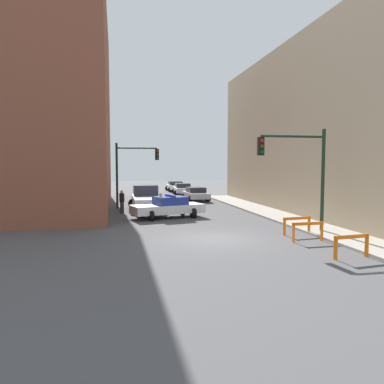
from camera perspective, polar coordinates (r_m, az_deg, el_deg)
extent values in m
plane|color=#4C4C4F|center=(17.94, 3.27, -7.13)|extent=(120.00, 120.00, 0.00)
cube|color=#9E998E|center=(20.40, 20.45, -5.83)|extent=(2.40, 44.00, 0.12)
cube|color=brown|center=(32.18, -25.49, 11.88)|extent=(14.00, 20.00, 16.03)
cube|color=tan|center=(30.85, 24.26, 8.66)|extent=(12.00, 28.00, 12.18)
cylinder|color=black|center=(20.31, 19.30, 1.71)|extent=(0.18, 0.18, 5.20)
cylinder|color=black|center=(19.52, 15.13, 8.17)|extent=(3.40, 0.12, 0.12)
cube|color=black|center=(18.80, 10.44, 6.87)|extent=(0.30, 0.22, 0.90)
sphere|color=red|center=(18.68, 10.62, 7.72)|extent=(0.18, 0.18, 0.18)
sphere|color=#4C3D0C|center=(18.66, 10.61, 6.89)|extent=(0.18, 0.18, 0.18)
sphere|color=#0C4219|center=(18.65, 10.59, 6.06)|extent=(0.18, 0.18, 0.18)
cylinder|color=black|center=(30.31, -11.37, 2.44)|extent=(0.18, 0.18, 5.20)
cylinder|color=black|center=(30.37, -8.39, 6.64)|extent=(3.20, 0.12, 0.12)
cube|color=black|center=(30.49, -5.36, 5.72)|extent=(0.30, 0.22, 0.90)
sphere|color=red|center=(30.35, -5.33, 6.23)|extent=(0.18, 0.18, 0.18)
sphere|color=#4C3D0C|center=(30.34, -5.33, 5.72)|extent=(0.18, 0.18, 0.18)
sphere|color=#0C4219|center=(30.34, -5.33, 5.21)|extent=(0.18, 0.18, 0.18)
cube|color=white|center=(24.67, -3.74, -2.55)|extent=(5.01, 2.97, 0.55)
cube|color=navy|center=(24.68, -3.34, -1.30)|extent=(2.32, 2.07, 0.52)
cylinder|color=black|center=(23.40, -6.25, -3.63)|extent=(0.38, 0.69, 0.66)
cylinder|color=black|center=(24.99, -7.57, -3.13)|extent=(0.38, 0.69, 0.66)
cylinder|color=black|center=(24.53, 0.18, -3.23)|extent=(0.38, 0.69, 0.66)
cylinder|color=black|center=(26.05, -1.48, -2.79)|extent=(0.38, 0.69, 0.66)
cube|color=#2633BF|center=(24.65, -3.34, -0.56)|extent=(0.54, 1.39, 0.12)
cube|color=silver|center=(28.34, -6.94, -1.38)|extent=(2.01, 5.40, 0.70)
cube|color=#2D333D|center=(29.35, -7.13, 0.28)|extent=(1.84, 1.73, 0.80)
cylinder|color=black|center=(29.98, -8.95, -1.76)|extent=(0.80, 0.26, 0.80)
cylinder|color=black|center=(30.12, -5.45, -1.70)|extent=(0.80, 0.26, 0.80)
cylinder|color=black|center=(26.66, -8.61, -2.52)|extent=(0.80, 0.26, 0.80)
cylinder|color=black|center=(26.82, -4.67, -2.44)|extent=(0.80, 0.26, 0.80)
cube|color=silver|center=(35.91, 0.53, -0.43)|extent=(2.00, 4.38, 0.52)
cube|color=#232833|center=(35.71, 0.60, 0.35)|extent=(1.67, 1.88, 0.48)
cylinder|color=black|center=(37.03, -1.24, -0.69)|extent=(0.63, 0.25, 0.62)
cylinder|color=black|center=(37.43, 1.23, -0.63)|extent=(0.63, 0.25, 0.62)
cylinder|color=black|center=(34.45, -0.24, -1.07)|extent=(0.63, 0.25, 0.62)
cylinder|color=black|center=(34.88, 2.40, -1.00)|extent=(0.63, 0.25, 0.62)
cube|color=silver|center=(43.02, -1.46, 0.37)|extent=(2.05, 4.40, 0.52)
cube|color=#232833|center=(42.81, -1.43, 1.02)|extent=(1.69, 1.90, 0.48)
cylinder|color=black|center=(44.27, -2.72, 0.14)|extent=(0.63, 0.26, 0.62)
cylinder|color=black|center=(44.46, -0.60, 0.16)|extent=(0.63, 0.26, 0.62)
cylinder|color=black|center=(41.63, -2.37, -0.13)|extent=(0.63, 0.26, 0.62)
cylinder|color=black|center=(41.82, -0.12, -0.10)|extent=(0.63, 0.26, 0.62)
cube|color=silver|center=(48.07, -2.58, 0.78)|extent=(1.82, 4.31, 0.52)
cube|color=#232833|center=(47.88, -2.55, 1.37)|extent=(1.59, 1.81, 0.48)
cylinder|color=black|center=(49.29, -3.77, 0.57)|extent=(0.62, 0.22, 0.62)
cylinder|color=black|center=(49.53, -1.87, 0.59)|extent=(0.62, 0.22, 0.62)
cylinder|color=black|center=(46.66, -3.34, 0.35)|extent=(0.62, 0.22, 0.62)
cylinder|color=black|center=(46.91, -1.34, 0.38)|extent=(0.62, 0.22, 0.62)
cylinder|color=#474C66|center=(24.52, -4.81, -3.06)|extent=(0.34, 0.34, 0.82)
cylinder|color=#B2B2B7|center=(24.44, -4.82, -1.39)|extent=(0.43, 0.43, 0.62)
sphere|color=tan|center=(24.40, -4.82, -0.41)|extent=(0.26, 0.26, 0.22)
cylinder|color=#382D23|center=(27.39, -10.62, -2.34)|extent=(0.30, 0.30, 0.82)
cylinder|color=black|center=(27.31, -10.64, -0.84)|extent=(0.38, 0.38, 0.62)
sphere|color=tan|center=(27.28, -10.65, 0.04)|extent=(0.23, 0.23, 0.22)
cube|color=orange|center=(15.37, 23.17, -6.27)|extent=(1.59, 0.24, 0.14)
cube|color=orange|center=(14.99, 21.04, -7.96)|extent=(0.07, 0.16, 0.90)
cube|color=orange|center=(15.93, 25.08, -7.36)|extent=(0.07, 0.16, 0.90)
cube|color=orange|center=(17.95, 17.26, -4.63)|extent=(1.60, 0.10, 0.14)
cube|color=orange|center=(17.66, 15.21, -5.98)|extent=(0.05, 0.16, 0.90)
cube|color=orange|center=(18.39, 19.18, -5.66)|extent=(0.05, 0.16, 0.90)
cube|color=orange|center=(19.52, 15.72, -3.88)|extent=(1.59, 0.25, 0.14)
cube|color=orange|center=(19.18, 13.92, -5.14)|extent=(0.07, 0.17, 0.90)
cube|color=orange|center=(19.99, 17.40, -4.83)|extent=(0.07, 0.17, 0.90)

